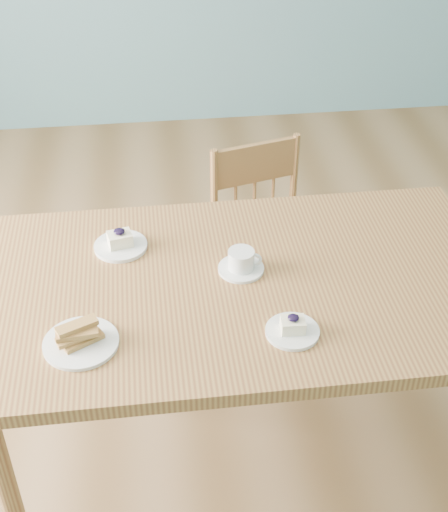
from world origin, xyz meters
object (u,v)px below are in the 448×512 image
(biscotti_plate, at_px, (80,339))
(dining_chair, at_px, (266,247))
(cheesecake_plate_near, at_px, (293,329))
(cheesecake_plate_far, at_px, (120,243))
(dining_table, at_px, (243,302))
(coffee_cup, at_px, (242,262))

(biscotti_plate, bearing_deg, dining_chair, 53.74)
(cheesecake_plate_near, distance_m, cheesecake_plate_far, 0.62)
(cheesecake_plate_near, bearing_deg, biscotti_plate, 177.58)
(dining_table, distance_m, biscotti_plate, 0.51)
(cheesecake_plate_far, xyz_separation_m, biscotti_plate, (-0.10, -0.41, 0.00))
(coffee_cup, bearing_deg, dining_chair, 81.34)
(dining_chair, height_order, biscotti_plate, biscotti_plate)
(dining_table, bearing_deg, cheesecake_plate_near, -67.92)
(dining_table, xyz_separation_m, cheesecake_plate_far, (-0.35, 0.20, 0.10))
(cheesecake_plate_near, relative_size, coffee_cup, 1.06)
(dining_table, bearing_deg, cheesecake_plate_far, 149.59)
(dining_chair, relative_size, coffee_cup, 6.13)
(coffee_cup, bearing_deg, cheesecake_plate_far, 164.71)
(coffee_cup, bearing_deg, dining_table, -82.08)
(cheesecake_plate_near, height_order, biscotti_plate, biscotti_plate)
(dining_chair, xyz_separation_m, cheesecake_plate_near, (-0.10, -0.90, 0.39))
(cheesecake_plate_near, bearing_deg, coffee_cup, 108.57)
(cheesecake_plate_near, bearing_deg, cheesecake_plate_far, 135.55)
(dining_chair, height_order, cheesecake_plate_near, cheesecake_plate_near)
(dining_table, bearing_deg, biscotti_plate, -155.39)
(dining_table, distance_m, cheesecake_plate_near, 0.27)
(biscotti_plate, bearing_deg, cheesecake_plate_far, 75.87)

